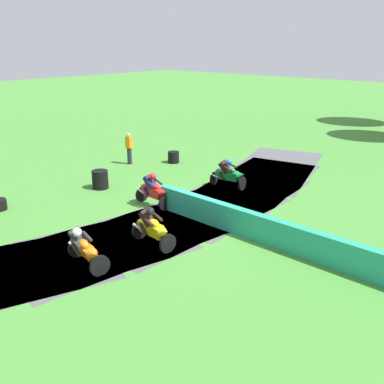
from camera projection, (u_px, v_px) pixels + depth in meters
ground_plane at (189, 216)px, 16.22m from camera, size 120.00×120.00×0.00m
track_asphalt at (178, 212)px, 16.59m from camera, size 6.84×24.19×0.01m
safety_barrier at (322, 249)px, 12.69m from camera, size 13.17×0.62×0.90m
motorcycle_lead_orange at (84, 248)px, 12.35m from camera, size 1.70×1.02×1.42m
motorcycle_chase_yellow at (153, 228)px, 13.62m from camera, size 1.70×0.85×1.43m
motorcycle_trailing_red at (153, 190)px, 16.96m from camera, size 1.70×0.77×1.42m
motorcycle_fourth_green at (229, 174)px, 19.09m from camera, size 1.69×0.94×1.43m
tire_stack_mid_a at (100, 179)px, 19.16m from camera, size 0.69×0.69×0.80m
tire_stack_mid_b at (174, 157)px, 23.21m from camera, size 0.59×0.59×0.60m
track_marshal at (129, 149)px, 22.82m from camera, size 0.34×0.24×1.63m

